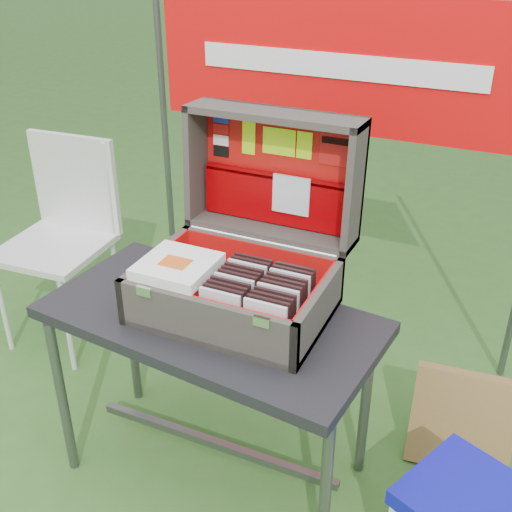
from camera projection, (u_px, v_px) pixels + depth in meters
The scene contains 84 objects.
ground at pixel (223, 487), 2.34m from camera, with size 80.00×80.00×0.00m, color #325B23.
table at pixel (213, 396), 2.26m from camera, with size 1.11×0.55×0.69m, color #26262B, non-canonical shape.
table_top at pixel (210, 319), 2.10m from camera, with size 1.11×0.55×0.04m, color #26262B.
table_leg_fl at pixel (62, 399), 2.28m from camera, with size 0.04×0.04×0.65m, color #59595B.
table_leg_fr at pixel (325, 491), 1.92m from camera, with size 0.04×0.04×0.65m, color #59595B.
table_leg_bl at pixel (132, 334), 2.62m from camera, with size 0.04×0.04×0.65m, color #59595B.
table_leg_br at pixel (366, 402), 2.26m from camera, with size 0.04×0.04×0.65m, color #59595B.
table_brace at pixel (215, 443), 2.37m from camera, with size 0.96×0.03×0.03m, color #59595B.
suitcase at pixel (241, 224), 2.01m from camera, with size 0.60×0.59×0.59m, color #443D35, non-canonical shape.
suitcase_base_bottom at pixel (234, 309), 2.10m from camera, with size 0.60×0.43×0.02m, color #443D35.
suitcase_base_wall_front at pixel (204, 324), 1.90m from camera, with size 0.60×0.02×0.16m, color #443D35.
suitcase_base_wall_back at pixel (260, 263), 2.23m from camera, with size 0.60×0.02×0.16m, color #443D35.
suitcase_base_wall_left at pixel (157, 273), 2.17m from camera, with size 0.02×0.43×0.16m, color #443D35.
suitcase_base_wall_right at pixel (319, 312), 1.96m from camera, with size 0.02×0.43×0.16m, color #443D35.
suitcase_liner_floor at pixel (234, 305), 2.09m from camera, with size 0.56×0.38×0.01m, color red.
suitcase_latch_left at pixel (144, 292), 1.93m from camera, with size 0.05×0.01×0.03m, color silver.
suitcase_latch_right at pixel (262, 322), 1.79m from camera, with size 0.05×0.01×0.03m, color silver.
suitcase_hinge at pixel (261, 241), 2.20m from camera, with size 0.02×0.02×0.54m, color silver.
suitcase_lid_back at pixel (280, 169), 2.23m from camera, with size 0.60×0.43×0.02m, color #443D35.
suitcase_lid_rim_far at pixel (275, 115), 2.08m from camera, with size 0.60×0.02×0.16m, color #443D35.
suitcase_lid_rim_near at pixel (271, 230), 2.26m from camera, with size 0.60×0.02×0.16m, color #443D35.
suitcase_lid_rim_left at pixel (198, 162), 2.28m from camera, with size 0.02×0.43×0.16m, color #443D35.
suitcase_lid_rim_right at pixel (355, 188), 2.07m from camera, with size 0.02×0.43×0.16m, color #443D35.
suitcase_lid_liner at pixel (279, 170), 2.22m from camera, with size 0.55×0.38×0.01m, color red.
suitcase_liner_wall_front at pixel (206, 318), 1.91m from camera, with size 0.56×0.01×0.14m, color red.
suitcase_liner_wall_back at pixel (258, 262), 2.21m from camera, with size 0.56×0.01×0.14m, color red.
suitcase_liner_wall_left at pixel (161, 271), 2.16m from camera, with size 0.01×0.38×0.14m, color red.
suitcase_liner_wall_right at pixel (314, 308), 1.96m from camera, with size 0.01×0.38×0.14m, color red.
suitcase_lid_pocket at pixel (275, 199), 2.25m from camera, with size 0.54×0.17×0.03m, color #860003.
suitcase_pocket_edge at pixel (276, 176), 2.20m from camera, with size 0.53×0.02×0.02m, color #860003.
suitcase_pocket_cd at pixel (291, 195), 2.19m from camera, with size 0.13×0.13×0.01m, color silver.
lid_sticker_cc_a at pixel (221, 118), 2.22m from camera, with size 0.06×0.04×0.00m, color #1933B2.
lid_sticker_cc_b at pixel (221, 129), 2.24m from camera, with size 0.06×0.04×0.00m, color red.
lid_sticker_cc_c at pixel (221, 140), 2.26m from camera, with size 0.06×0.04×0.00m, color white.
lid_sticker_cc_d at pixel (221, 151), 2.28m from camera, with size 0.06×0.04×0.00m, color black.
lid_card_neon_tall at pixel (249, 137), 2.21m from camera, with size 0.05×0.12×0.00m, color #B0F012.
lid_card_neon_main at pixel (279, 142), 2.17m from camera, with size 0.12×0.09×0.00m, color #B0F012.
lid_card_neon_small at pixel (304, 145), 2.14m from camera, with size 0.05×0.09×0.00m, color #B0F012.
lid_sticker_band at pixel (335, 150), 2.10m from camera, with size 0.11×0.11×0.00m, color red.
lid_sticker_band_bar at pixel (336, 141), 2.08m from camera, with size 0.10×0.02×0.00m, color black.
cd_left_0 at pixel (220, 314), 1.91m from camera, with size 0.13×0.01×0.15m, color silver.
cd_left_1 at pixel (224, 310), 1.93m from camera, with size 0.13×0.01×0.15m, color black.
cd_left_2 at pixel (227, 306), 1.95m from camera, with size 0.13×0.01×0.15m, color black.
cd_left_3 at pixel (231, 302), 1.96m from camera, with size 0.13×0.01×0.15m, color black.
cd_left_4 at pixel (234, 298), 1.98m from camera, with size 0.13×0.01×0.15m, color silver.
cd_left_5 at pixel (238, 294), 2.00m from camera, with size 0.13×0.01×0.15m, color black.
cd_left_6 at pixel (241, 291), 2.02m from camera, with size 0.13×0.01×0.15m, color black.
cd_left_7 at pixel (244, 287), 2.04m from camera, with size 0.13×0.01×0.15m, color black.
cd_left_8 at pixel (247, 284), 2.06m from camera, with size 0.13×0.01×0.15m, color silver.
cd_left_9 at pixel (251, 280), 2.08m from camera, with size 0.13×0.01×0.15m, color black.
cd_left_10 at pixel (254, 277), 2.10m from camera, with size 0.13×0.01×0.15m, color black.
cd_right_0 at pixel (265, 325), 1.85m from camera, with size 0.13×0.01×0.15m, color silver.
cd_right_1 at pixel (268, 321), 1.87m from camera, with size 0.13×0.01×0.15m, color black.
cd_right_2 at pixel (272, 317), 1.89m from camera, with size 0.13×0.01×0.15m, color black.
cd_right_3 at pixel (275, 313), 1.91m from camera, with size 0.13×0.01×0.15m, color black.
cd_right_4 at pixel (278, 309), 1.93m from camera, with size 0.13×0.01×0.15m, color silver.
cd_right_5 at pixel (281, 305), 1.95m from camera, with size 0.13×0.01×0.15m, color black.
cd_right_6 at pixel (284, 301), 1.97m from camera, with size 0.13×0.01×0.15m, color black.
cd_right_7 at pixel (287, 297), 1.99m from camera, with size 0.13×0.01×0.15m, color black.
cd_right_8 at pixel (289, 294), 2.01m from camera, with size 0.13×0.01×0.15m, color silver.
cd_right_9 at pixel (292, 290), 2.03m from camera, with size 0.13×0.01×0.15m, color black.
cd_right_10 at pixel (295, 286), 2.04m from camera, with size 0.13×0.01×0.15m, color black.
songbook_0 at pixel (178, 270), 2.02m from camera, with size 0.23×0.23×0.01m, color white.
songbook_1 at pixel (177, 269), 2.02m from camera, with size 0.23×0.23×0.01m, color white.
songbook_2 at pixel (177, 267), 2.01m from camera, with size 0.23×0.23×0.01m, color white.
songbook_3 at pixel (177, 266), 2.01m from camera, with size 0.23×0.23×0.01m, color white.
songbook_4 at pixel (177, 265), 2.01m from camera, with size 0.23×0.23×0.01m, color white.
songbook_5 at pixel (177, 263), 2.01m from camera, with size 0.23×0.23×0.01m, color white.
songbook_6 at pixel (177, 262), 2.00m from camera, with size 0.23×0.23×0.01m, color white.
songbook_graphic at pixel (175, 262), 2.00m from camera, with size 0.09×0.07×0.00m, color #D85919.
cooler_lid at pixel (487, 512), 1.80m from camera, with size 0.45×0.34×0.05m, color #0E119D.
chair at pixel (54, 250), 2.93m from camera, with size 0.44×0.48×0.97m, color silver, non-canonical shape.
chair_seat at pixel (53, 248), 2.92m from camera, with size 0.44×0.44×0.03m, color silver.
chair_backrest at pixel (75, 183), 2.97m from camera, with size 0.44×0.03×0.46m, color silver.
chair_leg_fl at pixel (2, 305), 2.96m from camera, with size 0.02×0.02×0.50m, color silver.
chair_leg_fr at pixel (67, 324), 2.82m from camera, with size 0.02×0.02×0.50m, color silver.
chair_leg_bl at pixel (56, 268), 3.26m from camera, with size 0.02×0.02×0.50m, color silver.
chair_leg_br at pixel (117, 284), 3.12m from camera, with size 0.02×0.02×0.50m, color silver.
chair_upright_left at pixel (44, 179), 3.05m from camera, with size 0.02×0.02×0.46m, color silver.
chair_upright_right at pixel (109, 192), 2.91m from camera, with size 0.02×0.02×0.46m, color silver.
cardboard_box at pixel (462, 422), 2.36m from camera, with size 0.37×0.06×0.39m, color brown.
banner_post_left at pixel (166, 144), 3.12m from camera, with size 0.03×0.03×1.70m, color #59595B.
banner at pixel (338, 65), 2.59m from camera, with size 1.60×0.01×0.55m, color red.
banner_text at pixel (337, 66), 2.58m from camera, with size 1.20×0.00×0.10m, color white.
Camera 1 is at (0.79, -1.45, 1.86)m, focal length 45.00 mm.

